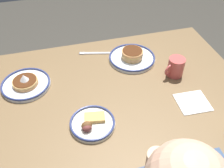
{
  "coord_description": "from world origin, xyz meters",
  "views": [
    {
      "loc": [
        0.23,
        0.88,
        1.66
      ],
      "look_at": [
        -0.01,
        -0.03,
        0.79
      ],
      "focal_mm": 40.75,
      "sensor_mm": 36.0,
      "label": 1
    }
  ],
  "objects": [
    {
      "name": "plate_near_main",
      "position": [
        0.41,
        -0.16,
        0.78
      ],
      "size": [
        0.25,
        0.25,
        0.07
      ],
      "color": "silver",
      "rests_on": "dining_table"
    },
    {
      "name": "coffee_mug",
      "position": [
        -0.37,
        -0.05,
        0.81
      ],
      "size": [
        0.12,
        0.09,
        0.1
      ],
      "color": "#BF4C47",
      "rests_on": "dining_table"
    },
    {
      "name": "plate_center_pancakes",
      "position": [
        -0.19,
        -0.23,
        0.78
      ],
      "size": [
        0.27,
        0.27,
        0.06
      ],
      "color": "white",
      "rests_on": "dining_table"
    },
    {
      "name": "plate_far_companion",
      "position": [
        0.13,
        0.18,
        0.77
      ],
      "size": [
        0.2,
        0.2,
        0.05
      ],
      "color": "silver",
      "rests_on": "dining_table"
    },
    {
      "name": "paper_napkin",
      "position": [
        -0.36,
        0.17,
        0.76
      ],
      "size": [
        0.16,
        0.15,
        0.0
      ],
      "primitive_type": "cube",
      "rotation": [
        0.0,
        0.0,
        -0.05
      ],
      "color": "white",
      "rests_on": "dining_table"
    },
    {
      "name": "fork_near",
      "position": [
        0.01,
        -0.35,
        0.76
      ],
      "size": [
        0.19,
        0.06,
        0.01
      ],
      "color": "silver",
      "rests_on": "dining_table"
    },
    {
      "name": "dining_table",
      "position": [
        0.0,
        0.0,
        0.68
      ],
      "size": [
        1.41,
        0.95,
        0.76
      ],
      "color": "brown",
      "rests_on": "ground_plane"
    }
  ]
}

